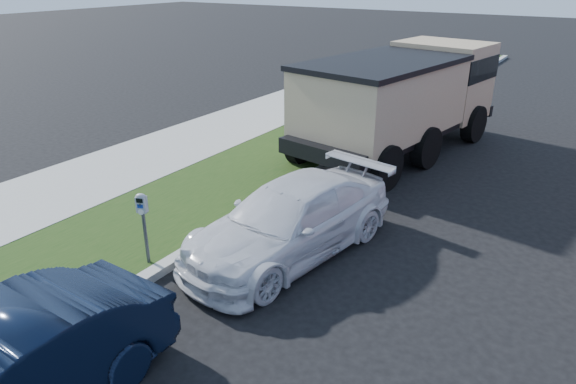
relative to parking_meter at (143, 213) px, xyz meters
The scene contains 5 objects.
ground 3.32m from the parking_meter, 23.35° to the left, with size 120.00×120.00×0.00m, color black.
streetside 4.33m from the parking_meter, 129.62° to the left, with size 6.12×50.00×0.15m.
parking_meter is the anchor object (origin of this frame).
white_wagon 2.62m from the parking_meter, 46.50° to the left, with size 1.86×4.58×1.33m, color silver.
dump_truck 8.78m from the parking_meter, 81.64° to the left, with size 3.86×7.60×2.85m.
Camera 1 is at (3.40, -6.48, 4.87)m, focal length 32.00 mm.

